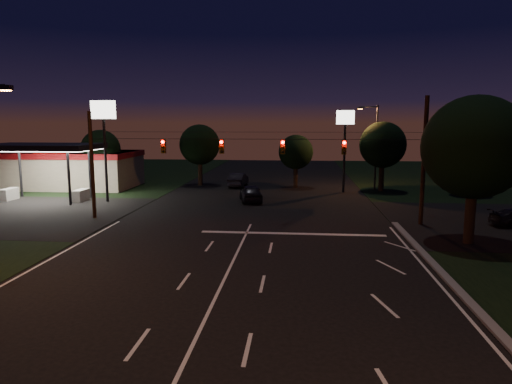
# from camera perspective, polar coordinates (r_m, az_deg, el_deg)

# --- Properties ---
(ground) EXTENTS (140.00, 140.00, 0.00)m
(ground) POSITION_cam_1_polar(r_m,az_deg,el_deg) (19.25, -5.18, -13.21)
(ground) COLOR black
(ground) RESTS_ON ground
(cross_street_left) EXTENTS (20.00, 16.00, 0.02)m
(cross_street_left) POSITION_cam_1_polar(r_m,az_deg,el_deg) (41.50, -28.99, -2.37)
(cross_street_left) COLOR black
(cross_street_left) RESTS_ON ground
(center_line) EXTENTS (0.14, 40.00, 0.01)m
(center_line) POSITION_cam_1_polar(r_m,az_deg,el_deg) (13.99, -10.04, -22.21)
(center_line) COLOR silver
(center_line) RESTS_ON ground
(stop_bar) EXTENTS (12.00, 0.50, 0.01)m
(stop_bar) POSITION_cam_1_polar(r_m,az_deg,el_deg) (29.92, 4.57, -5.20)
(stop_bar) COLOR silver
(stop_bar) RESTS_ON ground
(utility_pole_right) EXTENTS (0.30, 0.30, 9.00)m
(utility_pole_right) POSITION_cam_1_polar(r_m,az_deg,el_deg) (34.43, 19.85, -3.87)
(utility_pole_right) COLOR black
(utility_pole_right) RESTS_ON ground
(utility_pole_left) EXTENTS (0.28, 0.28, 8.00)m
(utility_pole_left) POSITION_cam_1_polar(r_m,az_deg,el_deg) (36.69, -19.50, -3.10)
(utility_pole_left) COLOR black
(utility_pole_left) RESTS_ON ground
(signal_span) EXTENTS (24.00, 0.40, 1.56)m
(signal_span) POSITION_cam_1_polar(r_m,az_deg,el_deg) (32.73, -0.50, 5.76)
(signal_span) COLOR black
(signal_span) RESTS_ON ground
(gas_station) EXTENTS (14.20, 16.10, 5.25)m
(gas_station) POSITION_cam_1_polar(r_m,az_deg,el_deg) (54.38, -22.29, 2.97)
(gas_station) COLOR gray
(gas_station) RESTS_ON ground
(pole_sign_left_near) EXTENTS (2.20, 0.30, 9.10)m
(pole_sign_left_near) POSITION_cam_1_polar(r_m,az_deg,el_deg) (43.19, -18.48, 7.98)
(pole_sign_left_near) COLOR black
(pole_sign_left_near) RESTS_ON ground
(pole_sign_right) EXTENTS (1.80, 0.30, 8.40)m
(pole_sign_right) POSITION_cam_1_polar(r_m,az_deg,el_deg) (47.78, 11.06, 7.39)
(pole_sign_right) COLOR black
(pole_sign_right) RESTS_ON ground
(street_light_right_far) EXTENTS (2.20, 0.35, 9.00)m
(street_light_right_far) POSITION_cam_1_polar(r_m,az_deg,el_deg) (50.21, 14.51, 6.19)
(street_light_right_far) COLOR black
(street_light_right_far) RESTS_ON ground
(tree_right_near) EXTENTS (6.00, 6.00, 8.76)m
(tree_right_near) POSITION_cam_1_polar(r_m,az_deg,el_deg) (29.56, 25.61, 4.94)
(tree_right_near) COLOR black
(tree_right_near) RESTS_ON ground
(tree_far_a) EXTENTS (4.20, 4.20, 6.42)m
(tree_far_a) POSITION_cam_1_polar(r_m,az_deg,el_deg) (52.30, -18.77, 5.02)
(tree_far_a) COLOR black
(tree_far_a) RESTS_ON ground
(tree_far_b) EXTENTS (4.60, 4.60, 6.98)m
(tree_far_b) POSITION_cam_1_polar(r_m,az_deg,el_deg) (52.97, -7.01, 5.83)
(tree_far_b) COLOR black
(tree_far_b) RESTS_ON ground
(tree_far_c) EXTENTS (3.80, 3.80, 5.86)m
(tree_far_c) POSITION_cam_1_polar(r_m,az_deg,el_deg) (50.76, 5.02, 4.94)
(tree_far_c) COLOR black
(tree_far_c) RESTS_ON ground
(tree_far_d) EXTENTS (4.80, 4.80, 7.30)m
(tree_far_d) POSITION_cam_1_polar(r_m,az_deg,el_deg) (49.50, 15.55, 5.64)
(tree_far_d) COLOR black
(tree_far_d) RESTS_ON ground
(tree_far_e) EXTENTS (4.00, 4.00, 6.18)m
(tree_far_e) POSITION_cam_1_polar(r_m,az_deg,el_deg) (49.64, 25.07, 4.33)
(tree_far_e) COLOR black
(tree_far_e) RESTS_ON ground
(car_oncoming_a) EXTENTS (2.76, 4.89, 1.57)m
(car_oncoming_a) POSITION_cam_1_polar(r_m,az_deg,el_deg) (41.77, -0.65, -0.12)
(car_oncoming_a) COLOR black
(car_oncoming_a) RESTS_ON ground
(car_oncoming_b) EXTENTS (1.90, 4.72, 1.53)m
(car_oncoming_b) POSITION_cam_1_polar(r_m,az_deg,el_deg) (51.72, -2.24, 1.54)
(car_oncoming_b) COLOR black
(car_oncoming_b) RESTS_ON ground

